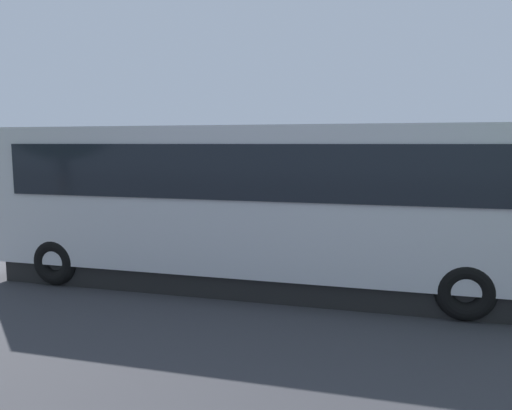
{
  "coord_description": "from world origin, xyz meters",
  "views": [
    {
      "loc": [
        -1.55,
        14.23,
        2.92
      ],
      "look_at": [
        1.24,
        -0.01,
        1.1
      ],
      "focal_mm": 34.43,
      "sensor_mm": 36.0,
      "label": 1
    }
  ],
  "objects_px": {
    "spectator_centre": "(243,216)",
    "spectator_right": "(209,211)",
    "spectator_far_left": "(334,221)",
    "stunt_motorcycle": "(221,198)",
    "tour_bus": "(253,206)",
    "spectator_left": "(292,214)",
    "parked_motorcycle_silver": "(152,237)"
  },
  "relations": [
    {
      "from": "spectator_centre",
      "to": "spectator_right",
      "type": "relative_size",
      "value": 0.97
    },
    {
      "from": "spectator_centre",
      "to": "spectator_left",
      "type": "bearing_deg",
      "value": -164.82
    },
    {
      "from": "tour_bus",
      "to": "spectator_left",
      "type": "bearing_deg",
      "value": -98.65
    },
    {
      "from": "spectator_right",
      "to": "stunt_motorcycle",
      "type": "relative_size",
      "value": 0.91
    },
    {
      "from": "spectator_far_left",
      "to": "parked_motorcycle_silver",
      "type": "bearing_deg",
      "value": 4.66
    },
    {
      "from": "spectator_left",
      "to": "spectator_right",
      "type": "distance_m",
      "value": 2.3
    },
    {
      "from": "spectator_centre",
      "to": "spectator_right",
      "type": "height_order",
      "value": "spectator_right"
    },
    {
      "from": "spectator_left",
      "to": "spectator_centre",
      "type": "xyz_separation_m",
      "value": [
        1.26,
        0.34,
        -0.03
      ]
    },
    {
      "from": "spectator_left",
      "to": "spectator_right",
      "type": "relative_size",
      "value": 1.0
    },
    {
      "from": "spectator_far_left",
      "to": "stunt_motorcycle",
      "type": "relative_size",
      "value": 0.85
    },
    {
      "from": "spectator_left",
      "to": "stunt_motorcycle",
      "type": "distance_m",
      "value": 4.81
    },
    {
      "from": "tour_bus",
      "to": "spectator_right",
      "type": "height_order",
      "value": "tour_bus"
    },
    {
      "from": "spectator_centre",
      "to": "spectator_right",
      "type": "xyz_separation_m",
      "value": [
        1.04,
        -0.35,
        0.04
      ]
    },
    {
      "from": "spectator_right",
      "to": "spectator_left",
      "type": "bearing_deg",
      "value": 179.88
    },
    {
      "from": "spectator_left",
      "to": "stunt_motorcycle",
      "type": "relative_size",
      "value": 0.91
    },
    {
      "from": "stunt_motorcycle",
      "to": "tour_bus",
      "type": "bearing_deg",
      "value": 110.55
    },
    {
      "from": "spectator_far_left",
      "to": "stunt_motorcycle",
      "type": "xyz_separation_m",
      "value": [
        4.08,
        -4.22,
        0.03
      ]
    },
    {
      "from": "spectator_far_left",
      "to": "tour_bus",
      "type": "bearing_deg",
      "value": 58.55
    },
    {
      "from": "tour_bus",
      "to": "spectator_far_left",
      "type": "height_order",
      "value": "tour_bus"
    },
    {
      "from": "stunt_motorcycle",
      "to": "spectator_centre",
      "type": "bearing_deg",
      "value": 112.78
    },
    {
      "from": "tour_bus",
      "to": "spectator_centre",
      "type": "xyz_separation_m",
      "value": [
        0.81,
        -2.64,
        -0.6
      ]
    },
    {
      "from": "spectator_right",
      "to": "parked_motorcycle_silver",
      "type": "xyz_separation_m",
      "value": [
        1.3,
        0.84,
        -0.6
      ]
    },
    {
      "from": "spectator_centre",
      "to": "stunt_motorcycle",
      "type": "bearing_deg",
      "value": -67.22
    },
    {
      "from": "stunt_motorcycle",
      "to": "parked_motorcycle_silver",
      "type": "bearing_deg",
      "value": 82.37
    },
    {
      "from": "stunt_motorcycle",
      "to": "spectator_far_left",
      "type": "bearing_deg",
      "value": 134.0
    },
    {
      "from": "spectator_right",
      "to": "tour_bus",
      "type": "bearing_deg",
      "value": 121.77
    },
    {
      "from": "tour_bus",
      "to": "spectator_centre",
      "type": "height_order",
      "value": "tour_bus"
    },
    {
      "from": "tour_bus",
      "to": "spectator_right",
      "type": "bearing_deg",
      "value": -58.23
    },
    {
      "from": "spectator_left",
      "to": "spectator_centre",
      "type": "height_order",
      "value": "spectator_left"
    },
    {
      "from": "spectator_left",
      "to": "spectator_right",
      "type": "height_order",
      "value": "same"
    },
    {
      "from": "spectator_far_left",
      "to": "spectator_left",
      "type": "height_order",
      "value": "spectator_left"
    },
    {
      "from": "tour_bus",
      "to": "spectator_far_left",
      "type": "distance_m",
      "value": 3.03
    }
  ]
}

